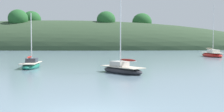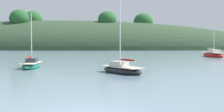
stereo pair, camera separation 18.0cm
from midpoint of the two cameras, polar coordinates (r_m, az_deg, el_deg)
The scene contains 4 objects.
far_shoreline_hill at distance 103.34m, azimuth -12.24°, elevation 1.44°, with size 150.00×36.00×23.11m.
sailboat_white_near at distance 24.99m, azimuth 1.78°, elevation -2.69°, with size 4.33×4.62×6.63m.
sailboat_blue_center at distance 30.82m, azimuth -15.92°, elevation -1.73°, with size 2.04×4.80×5.87m.
sailboat_teal_outer at distance 53.55m, azimuth 19.19°, elevation 0.27°, with size 3.20×6.62×9.31m.
Camera 1 is at (1.35, -10.41, 2.80)m, focal length 46.00 mm.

